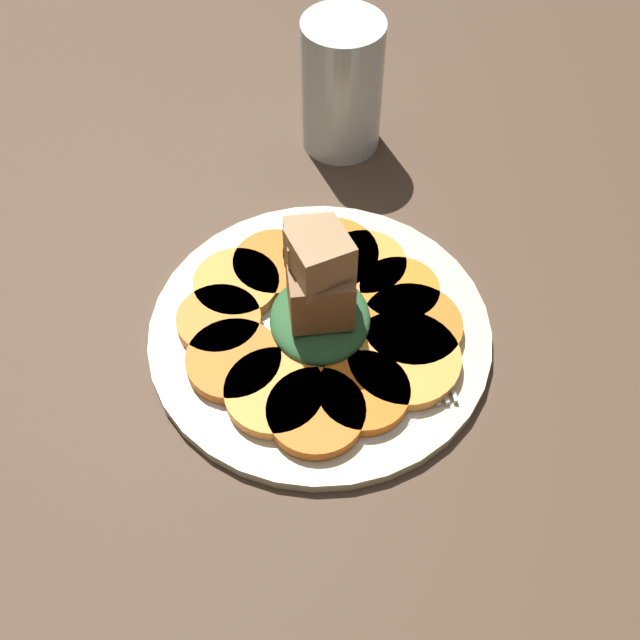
% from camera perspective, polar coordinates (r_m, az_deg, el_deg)
% --- Properties ---
extents(table_slab, '(1.20, 1.20, 0.02)m').
position_cam_1_polar(table_slab, '(0.65, 0.00, -1.65)').
color(table_slab, '#4C3828').
rests_on(table_slab, ground).
extents(plate, '(0.27, 0.27, 0.01)m').
position_cam_1_polar(plate, '(0.63, 0.00, -0.86)').
color(plate, beige).
rests_on(plate, table_slab).
extents(carrot_slice_0, '(0.07, 0.07, 0.01)m').
position_cam_1_polar(carrot_slice_0, '(0.59, -3.26, -5.16)').
color(carrot_slice_0, orange).
rests_on(carrot_slice_0, plate).
extents(carrot_slice_1, '(0.07, 0.07, 0.01)m').
position_cam_1_polar(carrot_slice_1, '(0.58, 0.07, -6.60)').
color(carrot_slice_1, orange).
rests_on(carrot_slice_1, plate).
extents(carrot_slice_2, '(0.07, 0.07, 0.01)m').
position_cam_1_polar(carrot_slice_2, '(0.59, 3.11, -5.17)').
color(carrot_slice_2, orange).
rests_on(carrot_slice_2, plate).
extents(carrot_slice_3, '(0.09, 0.09, 0.01)m').
position_cam_1_polar(carrot_slice_3, '(0.61, 5.99, -2.80)').
color(carrot_slice_3, '#F99438').
rests_on(carrot_slice_3, plate).
extents(carrot_slice_4, '(0.08, 0.08, 0.01)m').
position_cam_1_polar(carrot_slice_4, '(0.63, 6.54, -0.52)').
color(carrot_slice_4, orange).
rests_on(carrot_slice_4, plate).
extents(carrot_slice_5, '(0.06, 0.06, 0.01)m').
position_cam_1_polar(carrot_slice_5, '(0.65, 5.66, 2.06)').
color(carrot_slice_5, orange).
rests_on(carrot_slice_5, plate).
extents(carrot_slice_6, '(0.07, 0.07, 0.01)m').
position_cam_1_polar(carrot_slice_6, '(0.66, 3.19, 3.95)').
color(carrot_slice_6, orange).
rests_on(carrot_slice_6, plate).
extents(carrot_slice_7, '(0.08, 0.08, 0.01)m').
position_cam_1_polar(carrot_slice_7, '(0.67, 0.77, 4.59)').
color(carrot_slice_7, orange).
rests_on(carrot_slice_7, plate).
extents(carrot_slice_8, '(0.07, 0.07, 0.01)m').
position_cam_1_polar(carrot_slice_8, '(0.66, -3.20, 3.98)').
color(carrot_slice_8, orange).
rests_on(carrot_slice_8, plate).
extents(carrot_slice_9, '(0.07, 0.07, 0.01)m').
position_cam_1_polar(carrot_slice_9, '(0.65, -5.96, 2.55)').
color(carrot_slice_9, orange).
rests_on(carrot_slice_9, plate).
extents(carrot_slice_10, '(0.07, 0.07, 0.01)m').
position_cam_1_polar(carrot_slice_10, '(0.63, -7.20, -0.04)').
color(carrot_slice_10, orange).
rests_on(carrot_slice_10, plate).
extents(carrot_slice_11, '(0.07, 0.07, 0.01)m').
position_cam_1_polar(carrot_slice_11, '(0.61, -6.16, -2.89)').
color(carrot_slice_11, orange).
rests_on(carrot_slice_11, plate).
extents(center_pile, '(0.09, 0.08, 0.10)m').
position_cam_1_polar(center_pile, '(0.60, -0.20, 2.06)').
color(center_pile, '#2D6033').
rests_on(center_pile, plate).
extents(fork, '(0.18, 0.06, 0.00)m').
position_cam_1_polar(fork, '(0.64, 6.71, 0.38)').
color(fork, '#B2B2B7').
rests_on(fork, plate).
extents(water_glass, '(0.07, 0.07, 0.13)m').
position_cam_1_polar(water_glass, '(0.76, 1.56, 16.33)').
color(water_glass, silver).
rests_on(water_glass, table_slab).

